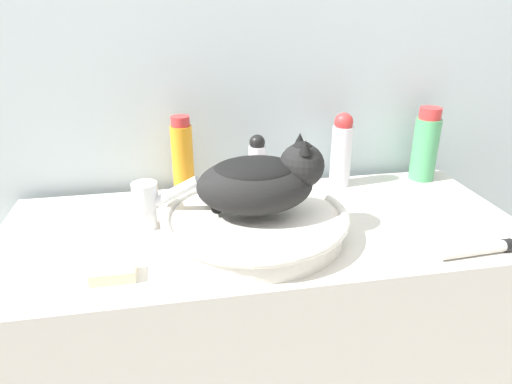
% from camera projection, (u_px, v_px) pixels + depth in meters
% --- Properties ---
extents(wall_back, '(8.00, 0.05, 2.40)m').
position_uv_depth(wall_back, '(240.00, 45.00, 1.19)').
color(wall_back, silver).
rests_on(wall_back, ground_plane).
extents(vanity_counter, '(1.19, 0.51, 0.83)m').
position_uv_depth(vanity_counter, '(262.00, 363.00, 1.22)').
color(vanity_counter, beige).
rests_on(vanity_counter, ground_plane).
extents(sink_basin, '(0.41, 0.41, 0.06)m').
position_uv_depth(sink_basin, '(255.00, 222.00, 1.00)').
color(sink_basin, white).
rests_on(sink_basin, vanity_counter).
extents(cat, '(0.28, 0.24, 0.16)m').
position_uv_depth(cat, '(261.00, 180.00, 0.97)').
color(cat, black).
rests_on(cat, sink_basin).
extents(faucet, '(0.16, 0.08, 0.13)m').
position_uv_depth(faucet, '(152.00, 201.00, 1.02)').
color(faucet, silver).
rests_on(faucet, vanity_counter).
extents(mouthwash_bottle, '(0.07, 0.07, 0.21)m').
position_uv_depth(mouthwash_bottle, '(425.00, 145.00, 1.28)').
color(mouthwash_bottle, '#4CA366').
rests_on(mouthwash_bottle, vanity_counter).
extents(deodorant_stick, '(0.05, 0.05, 0.16)m').
position_uv_depth(deodorant_stick, '(257.00, 163.00, 1.21)').
color(deodorant_stick, silver).
rests_on(deodorant_stick, vanity_counter).
extents(lotion_bottle_white, '(0.06, 0.06, 0.20)m').
position_uv_depth(lotion_bottle_white, '(342.00, 150.00, 1.24)').
color(lotion_bottle_white, silver).
rests_on(lotion_bottle_white, vanity_counter).
extents(shampoo_bottle_tall, '(0.05, 0.05, 0.21)m').
position_uv_depth(shampoo_bottle_tall, '(183.00, 159.00, 1.17)').
color(shampoo_bottle_tall, orange).
rests_on(shampoo_bottle_tall, vanity_counter).
extents(cream_tube, '(0.17, 0.04, 0.03)m').
position_uv_depth(cream_tube, '(477.00, 249.00, 0.93)').
color(cream_tube, silver).
rests_on(cream_tube, vanity_counter).
extents(soap_bar, '(0.08, 0.05, 0.02)m').
position_uv_depth(soap_bar, '(113.00, 273.00, 0.85)').
color(soap_bar, beige).
rests_on(soap_bar, vanity_counter).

